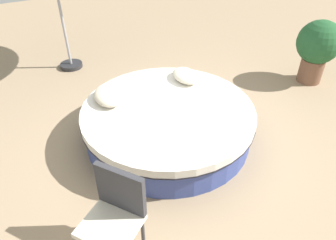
# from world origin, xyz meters

# --- Properties ---
(ground_plane) EXTENTS (16.00, 16.00, 0.00)m
(ground_plane) POSITION_xyz_m (0.00, 0.00, 0.00)
(ground_plane) COLOR #9E8466
(round_bed) EXTENTS (2.45, 2.45, 0.51)m
(round_bed) POSITION_xyz_m (0.00, 0.00, 0.26)
(round_bed) COLOR #38478C
(round_bed) RESTS_ON ground_plane
(throw_pillow_0) EXTENTS (0.54, 0.37, 0.15)m
(throw_pillow_0) POSITION_xyz_m (-0.60, 0.60, 0.58)
(throw_pillow_0) COLOR beige
(throw_pillow_0) RESTS_ON round_bed
(throw_pillow_1) EXTENTS (0.56, 0.39, 0.16)m
(throw_pillow_1) POSITION_xyz_m (-0.55, -0.68, 0.59)
(throw_pillow_1) COLOR beige
(throw_pillow_1) RESTS_ON round_bed
(patio_chair) EXTENTS (0.72, 0.71, 0.98)m
(patio_chair) POSITION_xyz_m (1.37, -1.23, 0.56)
(patio_chair) COLOR #333338
(patio_chair) RESTS_ON ground_plane
(planter) EXTENTS (0.77, 0.77, 1.16)m
(planter) POSITION_xyz_m (-0.31, 3.13, 0.69)
(planter) COLOR brown
(planter) RESTS_ON ground_plane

